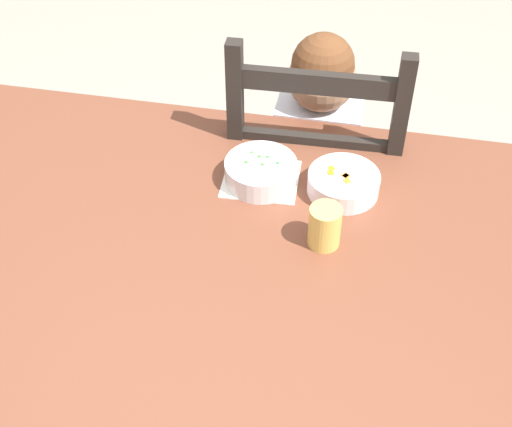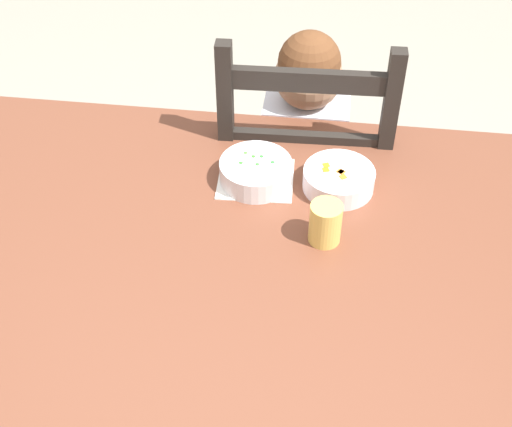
{
  "view_description": "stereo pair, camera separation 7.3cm",
  "coord_description": "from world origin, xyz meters",
  "px_view_note": "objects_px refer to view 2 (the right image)",
  "views": [
    {
      "loc": [
        0.27,
        -0.95,
        1.77
      ],
      "look_at": [
        0.07,
        0.07,
        0.79
      ],
      "focal_mm": 49.16,
      "sensor_mm": 36.0,
      "label": 1
    },
    {
      "loc": [
        0.2,
        -0.96,
        1.77
      ],
      "look_at": [
        0.07,
        0.07,
        0.79
      ],
      "focal_mm": 49.16,
      "sensor_mm": 36.0,
      "label": 2
    }
  ],
  "objects_px": {
    "bowl_of_peas": "(256,171)",
    "drinking_cup": "(325,223)",
    "dining_chair": "(302,192)",
    "child_figure": "(304,147)",
    "dining_table": "(218,281)",
    "spoon": "(320,175)",
    "bowl_of_carrots": "(339,179)"
  },
  "relations": [
    {
      "from": "bowl_of_peas",
      "to": "child_figure",
      "type": "bearing_deg",
      "value": 72.57
    },
    {
      "from": "child_figure",
      "to": "bowl_of_peas",
      "type": "bearing_deg",
      "value": -107.43
    },
    {
      "from": "bowl_of_peas",
      "to": "dining_table",
      "type": "bearing_deg",
      "value": -102.51
    },
    {
      "from": "bowl_of_peas",
      "to": "spoon",
      "type": "relative_size",
      "value": 1.37
    },
    {
      "from": "drinking_cup",
      "to": "child_figure",
      "type": "bearing_deg",
      "value": 98.69
    },
    {
      "from": "bowl_of_carrots",
      "to": "spoon",
      "type": "bearing_deg",
      "value": 142.24
    },
    {
      "from": "child_figure",
      "to": "spoon",
      "type": "height_order",
      "value": "child_figure"
    },
    {
      "from": "bowl_of_carrots",
      "to": "dining_table",
      "type": "bearing_deg",
      "value": -135.83
    },
    {
      "from": "spoon",
      "to": "bowl_of_peas",
      "type": "bearing_deg",
      "value": -166.78
    },
    {
      "from": "dining_chair",
      "to": "dining_table",
      "type": "bearing_deg",
      "value": -105.49
    },
    {
      "from": "bowl_of_carrots",
      "to": "drinking_cup",
      "type": "bearing_deg",
      "value": -97.53
    },
    {
      "from": "dining_chair",
      "to": "bowl_of_carrots",
      "type": "distance_m",
      "value": 0.44
    },
    {
      "from": "bowl_of_peas",
      "to": "drinking_cup",
      "type": "bearing_deg",
      "value": -45.56
    },
    {
      "from": "drinking_cup",
      "to": "bowl_of_peas",
      "type": "bearing_deg",
      "value": 134.44
    },
    {
      "from": "dining_chair",
      "to": "child_figure",
      "type": "bearing_deg",
      "value": -155.08
    },
    {
      "from": "bowl_of_peas",
      "to": "spoon",
      "type": "distance_m",
      "value": 0.15
    },
    {
      "from": "bowl_of_carrots",
      "to": "drinking_cup",
      "type": "height_order",
      "value": "drinking_cup"
    },
    {
      "from": "dining_chair",
      "to": "bowl_of_carrots",
      "type": "xyz_separation_m",
      "value": [
        0.09,
        -0.29,
        0.31
      ]
    },
    {
      "from": "dining_chair",
      "to": "drinking_cup",
      "type": "xyz_separation_m",
      "value": [
        0.07,
        -0.46,
        0.33
      ]
    },
    {
      "from": "drinking_cup",
      "to": "spoon",
      "type": "bearing_deg",
      "value": 96.05
    },
    {
      "from": "spoon",
      "to": "drinking_cup",
      "type": "relative_size",
      "value": 1.28
    },
    {
      "from": "dining_table",
      "to": "spoon",
      "type": "distance_m",
      "value": 0.34
    },
    {
      "from": "bowl_of_peas",
      "to": "bowl_of_carrots",
      "type": "height_order",
      "value": "bowl_of_peas"
    },
    {
      "from": "dining_table",
      "to": "bowl_of_peas",
      "type": "relative_size",
      "value": 9.46
    },
    {
      "from": "dining_table",
      "to": "drinking_cup",
      "type": "distance_m",
      "value": 0.26
    },
    {
      "from": "dining_chair",
      "to": "child_figure",
      "type": "height_order",
      "value": "dining_chair"
    },
    {
      "from": "dining_table",
      "to": "bowl_of_peas",
      "type": "bearing_deg",
      "value": 77.49
    },
    {
      "from": "dining_chair",
      "to": "bowl_of_peas",
      "type": "xyz_separation_m",
      "value": [
        -0.09,
        -0.29,
        0.31
      ]
    },
    {
      "from": "dining_table",
      "to": "child_figure",
      "type": "height_order",
      "value": "child_figure"
    },
    {
      "from": "bowl_of_peas",
      "to": "spoon",
      "type": "bearing_deg",
      "value": 13.22
    },
    {
      "from": "dining_chair",
      "to": "bowl_of_carrots",
      "type": "relative_size",
      "value": 6.3
    },
    {
      "from": "drinking_cup",
      "to": "dining_chair",
      "type": "bearing_deg",
      "value": 98.42
    }
  ]
}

